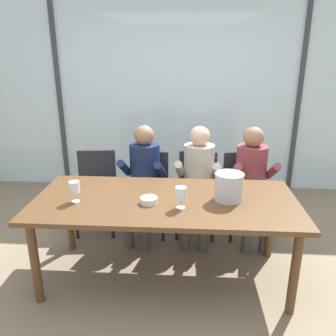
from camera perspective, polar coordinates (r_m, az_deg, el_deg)
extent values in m
plane|color=#847056|center=(4.04, 0.61, -9.21)|extent=(14.00, 14.00, 0.00)
cube|color=silver|center=(4.79, 1.46, 11.70)|extent=(7.38, 0.03, 2.60)
cube|color=#38383D|center=(5.12, -17.85, 11.28)|extent=(0.06, 0.06, 2.60)
cube|color=#38383D|center=(4.99, 21.21, 10.75)|extent=(0.06, 0.06, 2.60)
cube|color=#477A38|center=(8.75, 2.53, 13.25)|extent=(13.38, 2.40, 2.08)
cube|color=brown|center=(2.81, -0.46, -5.59)|extent=(2.18, 0.98, 0.04)
cylinder|color=brown|center=(2.91, -21.59, -14.68)|extent=(0.07, 0.07, 0.72)
cylinder|color=brown|center=(2.78, 20.63, -16.28)|extent=(0.07, 0.07, 0.72)
cylinder|color=brown|center=(3.53, -16.37, -7.89)|extent=(0.07, 0.07, 0.72)
cylinder|color=brown|center=(3.42, 17.03, -8.85)|extent=(0.07, 0.07, 0.72)
cube|color=#232328|center=(3.79, -12.15, -4.21)|extent=(0.49, 0.49, 0.03)
cube|color=#232328|center=(3.89, -11.91, -0.04)|extent=(0.42, 0.08, 0.42)
cylinder|color=#232328|center=(3.75, -15.25, -8.55)|extent=(0.04, 0.04, 0.43)
cylinder|color=#232328|center=(3.68, -9.41, -8.62)|extent=(0.04, 0.04, 0.43)
cylinder|color=#232328|center=(4.08, -14.16, -6.11)|extent=(0.04, 0.04, 0.43)
cylinder|color=#232328|center=(4.02, -8.82, -6.12)|extent=(0.04, 0.04, 0.43)
cube|color=#232328|center=(3.67, -3.50, -4.57)|extent=(0.45, 0.45, 0.03)
cube|color=#232328|center=(3.77, -3.11, -0.26)|extent=(0.42, 0.05, 0.42)
cylinder|color=#232328|center=(3.63, -6.89, -8.92)|extent=(0.04, 0.04, 0.43)
cylinder|color=#232328|center=(3.57, -0.84, -9.25)|extent=(0.04, 0.04, 0.43)
cylinder|color=#232328|center=(3.96, -5.76, -6.38)|extent=(0.04, 0.04, 0.43)
cylinder|color=#232328|center=(3.91, -0.24, -6.63)|extent=(0.04, 0.04, 0.43)
cube|color=#232328|center=(3.67, 4.82, -4.61)|extent=(0.47, 0.47, 0.03)
cube|color=#232328|center=(3.77, 5.08, -0.30)|extent=(0.42, 0.06, 0.42)
cylinder|color=#232328|center=(3.61, 1.51, -8.99)|extent=(0.04, 0.04, 0.43)
cylinder|color=#232328|center=(3.59, 7.63, -9.29)|extent=(0.04, 0.04, 0.43)
cylinder|color=#232328|center=(3.94, 2.11, -6.42)|extent=(0.04, 0.04, 0.43)
cylinder|color=#232328|center=(3.93, 7.67, -6.68)|extent=(0.04, 0.04, 0.43)
cube|color=#232328|center=(3.73, 13.00, -4.61)|extent=(0.49, 0.49, 0.03)
cube|color=#232328|center=(3.83, 12.42, -0.37)|extent=(0.42, 0.09, 0.42)
cylinder|color=#232328|center=(3.62, 10.66, -9.25)|extent=(0.04, 0.04, 0.43)
cylinder|color=#232328|center=(3.73, 16.40, -8.85)|extent=(0.04, 0.04, 0.43)
cylinder|color=#232328|center=(3.94, 9.32, -6.67)|extent=(0.04, 0.04, 0.43)
cylinder|color=#232328|center=(4.05, 14.61, -6.39)|extent=(0.04, 0.04, 0.43)
cylinder|color=#192347|center=(3.62, -3.93, 0.06)|extent=(0.35, 0.35, 0.52)
sphere|color=#936B4C|center=(3.52, -4.06, 5.53)|extent=(0.21, 0.21, 0.21)
cube|color=#47423D|center=(3.55, -5.99, -4.86)|extent=(0.17, 0.41, 0.13)
cube|color=#47423D|center=(3.51, -3.14, -5.08)|extent=(0.17, 0.41, 0.13)
cylinder|color=#47423D|center=(3.49, -6.71, -9.89)|extent=(0.10, 0.10, 0.46)
cylinder|color=#47423D|center=(3.45, -3.79, -10.17)|extent=(0.10, 0.10, 0.46)
cylinder|color=#192347|center=(3.55, -7.37, 0.00)|extent=(0.11, 0.33, 0.26)
cylinder|color=#192347|center=(3.46, -1.33, -0.33)|extent=(0.11, 0.33, 0.26)
cylinder|color=#B7AD9E|center=(3.59, 5.23, -0.13)|extent=(0.35, 0.35, 0.52)
sphere|color=#DBAD89|center=(3.49, 5.41, 5.38)|extent=(0.21, 0.21, 0.21)
cube|color=#47423D|center=(3.51, 3.41, -5.13)|extent=(0.17, 0.41, 0.13)
cube|color=#47423D|center=(3.50, 6.35, -5.30)|extent=(0.17, 0.41, 0.13)
cylinder|color=#47423D|center=(3.44, 2.99, -10.25)|extent=(0.10, 0.10, 0.46)
cylinder|color=#47423D|center=(3.43, 6.03, -10.44)|extent=(0.10, 0.10, 0.46)
cylinder|color=#B7AD9E|center=(3.48, 1.99, -0.21)|extent=(0.11, 0.33, 0.26)
cylinder|color=#B7AD9E|center=(3.46, 8.24, -0.52)|extent=(0.11, 0.33, 0.26)
cylinder|color=brown|center=(3.65, 13.85, -0.31)|extent=(0.34, 0.34, 0.52)
sphere|color=#936B4C|center=(3.55, 14.30, 5.10)|extent=(0.21, 0.21, 0.21)
cube|color=#47423D|center=(3.54, 12.84, -5.36)|extent=(0.15, 0.41, 0.13)
cube|color=#47423D|center=(3.58, 15.66, -5.29)|extent=(0.15, 0.41, 0.13)
cylinder|color=#47423D|center=(3.48, 13.24, -10.44)|extent=(0.10, 0.10, 0.46)
cylinder|color=#47423D|center=(3.52, 16.14, -10.30)|extent=(0.10, 0.10, 0.46)
cylinder|color=brown|center=(3.49, 11.30, -0.56)|extent=(0.10, 0.33, 0.26)
cylinder|color=brown|center=(3.58, 17.27, -0.55)|extent=(0.10, 0.33, 0.26)
cylinder|color=#B7B7BC|center=(2.79, 10.26, -3.17)|extent=(0.23, 0.23, 0.23)
torus|color=silver|center=(2.75, 10.39, -1.00)|extent=(0.24, 0.24, 0.01)
cylinder|color=silver|center=(2.72, -3.24, -5.48)|extent=(0.14, 0.14, 0.05)
cylinder|color=silver|center=(2.65, 2.16, -6.71)|extent=(0.07, 0.07, 0.00)
cylinder|color=silver|center=(2.63, 2.17, -5.94)|extent=(0.01, 0.01, 0.07)
cylinder|color=silver|center=(2.60, 2.19, -4.24)|extent=(0.08, 0.08, 0.09)
cylinder|color=#E0D184|center=(2.61, 2.18, -4.77)|extent=(0.07, 0.07, 0.04)
cylinder|color=silver|center=(2.85, -15.34, -5.46)|extent=(0.07, 0.07, 0.00)
cylinder|color=silver|center=(2.84, -15.41, -4.73)|extent=(0.01, 0.01, 0.07)
cylinder|color=silver|center=(2.81, -15.56, -3.14)|extent=(0.08, 0.08, 0.09)
cylinder|color=#560C1E|center=(2.82, -15.51, -3.64)|extent=(0.07, 0.07, 0.04)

